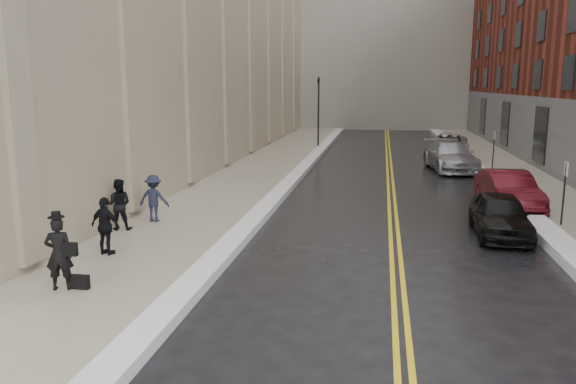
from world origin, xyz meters
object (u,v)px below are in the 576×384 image
(car_maroon, at_px, (508,190))
(pedestrian_c, at_px, (106,226))
(pedestrian_b, at_px, (154,198))
(car_black, at_px, (500,215))
(pedestrian_main, at_px, (59,254))
(car_silver_near, at_px, (450,156))
(car_silver_far, at_px, (449,144))
(pedestrian_a, at_px, (119,204))

(car_maroon, distance_m, pedestrian_c, 14.64)
(pedestrian_b, xyz_separation_m, pedestrian_c, (0.21, -3.76, 0.00))
(car_black, xyz_separation_m, car_maroon, (1.06, 4.03, 0.06))
(car_maroon, distance_m, pedestrian_main, 16.10)
(pedestrian_b, bearing_deg, car_maroon, -159.18)
(car_maroon, relative_size, pedestrian_c, 2.80)
(car_black, height_order, pedestrian_main, pedestrian_main)
(car_black, xyz_separation_m, pedestrian_b, (-11.18, -0.55, 0.27))
(pedestrian_c, bearing_deg, pedestrian_b, -72.08)
(car_black, height_order, car_maroon, car_maroon)
(pedestrian_main, bearing_deg, car_maroon, -153.72)
(car_silver_near, bearing_deg, car_silver_far, 76.68)
(pedestrian_a, relative_size, pedestrian_b, 1.03)
(car_silver_near, height_order, pedestrian_main, pedestrian_main)
(car_maroon, height_order, pedestrian_c, pedestrian_c)
(pedestrian_main, xyz_separation_m, pedestrian_a, (-1.11, 5.19, -0.02))
(car_silver_far, relative_size, pedestrian_c, 3.33)
(pedestrian_main, distance_m, pedestrian_c, 2.64)
(car_silver_near, distance_m, pedestrian_a, 19.62)
(pedestrian_c, bearing_deg, car_black, -143.80)
(pedestrian_main, bearing_deg, pedestrian_c, -101.32)
(pedestrian_c, bearing_deg, pedestrian_a, -56.46)
(car_silver_far, distance_m, pedestrian_a, 25.71)
(car_black, bearing_deg, car_silver_near, 91.28)
(pedestrian_c, bearing_deg, pedestrian_main, 110.10)
(car_silver_far, relative_size, pedestrian_a, 3.24)
(car_maroon, height_order, pedestrian_a, pedestrian_a)
(car_maroon, height_order, pedestrian_b, pedestrian_b)
(car_black, xyz_separation_m, car_silver_far, (0.75, 20.66, 0.06))
(car_maroon, xyz_separation_m, pedestrian_b, (-12.24, -4.57, 0.21))
(car_black, height_order, car_silver_far, car_silver_far)
(pedestrian_a, bearing_deg, pedestrian_b, -130.59)
(car_silver_near, distance_m, car_silver_far, 6.85)
(car_silver_far, distance_m, pedestrian_c, 27.59)
(car_black, bearing_deg, pedestrian_main, -145.65)
(car_maroon, relative_size, car_silver_far, 0.84)
(car_black, relative_size, car_silver_near, 0.72)
(car_silver_far, height_order, pedestrian_a, pedestrian_a)
(car_black, relative_size, pedestrian_c, 2.50)
(car_maroon, xyz_separation_m, pedestrian_main, (-11.79, -10.97, 0.25))
(car_maroon, xyz_separation_m, car_silver_far, (-0.31, 16.64, 0.00))
(car_black, bearing_deg, pedestrian_c, -157.11)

